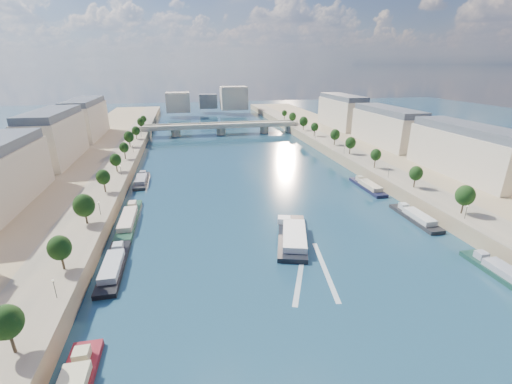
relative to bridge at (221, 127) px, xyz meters
name	(u,v)px	position (x,y,z in m)	size (l,w,h in m)	color
ground	(252,186)	(0.00, -115.06, -5.08)	(700.00, 700.00, 0.00)	#0D2839
quay_left	(63,193)	(-72.00, -115.06, -2.58)	(44.00, 520.00, 5.00)	#9E8460
quay_right	(408,170)	(72.00, -115.06, -2.58)	(44.00, 520.00, 5.00)	#9E8460
pave_left	(105,184)	(-57.00, -115.06, -0.03)	(14.00, 520.00, 0.10)	gray
pave_right	(378,167)	(57.00, -115.06, -0.03)	(14.00, 520.00, 0.10)	gray
trees_left	(109,168)	(-55.00, -113.06, 5.39)	(4.80, 268.80, 8.26)	#382B1E
trees_right	(364,150)	(55.00, -105.06, 5.39)	(4.80, 268.80, 8.26)	#382B1E
lamps_left	(111,185)	(-52.50, -125.06, 2.70)	(0.36, 200.36, 4.28)	black
lamps_right	(364,158)	(52.50, -110.06, 2.70)	(0.36, 200.36, 4.28)	black
buildings_left	(29,151)	(-85.00, -103.06, 11.37)	(16.00, 226.00, 23.20)	#C0AD94
buildings_right	(421,133)	(85.00, -103.06, 11.37)	(16.00, 226.00, 23.20)	#C0AD94
skyline	(212,100)	(3.19, 104.46, 9.57)	(79.00, 42.00, 22.00)	#C0AD94
bridge	(221,127)	(0.00, 0.00, 0.00)	(112.00, 12.00, 8.15)	#C1B79E
tour_barge	(292,236)	(2.31, -162.68, -4.07)	(15.25, 28.27, 3.74)	black
wake	(313,271)	(2.31, -179.30, -5.06)	(14.96, 25.83, 0.04)	silver
moored_barges_left	(114,265)	(-45.50, -167.74, -4.24)	(5.00, 160.41, 3.60)	#1A1938
moored_barges_right	(461,247)	(45.50, -177.72, -4.24)	(5.00, 125.58, 3.60)	black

